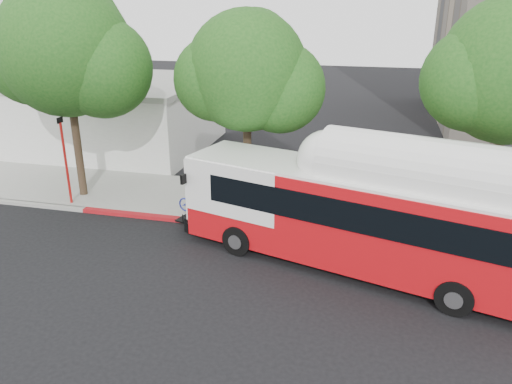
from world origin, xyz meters
TOP-DOWN VIEW (x-y plane):
  - ground at (0.00, 0.00)m, footprint 120.00×120.00m
  - sidewalk at (0.00, 6.50)m, footprint 60.00×5.00m
  - curb_strip at (0.00, 3.90)m, footprint 60.00×0.30m
  - red_curb_segment at (-3.00, 3.90)m, footprint 10.00×0.32m
  - street_tree_left at (-8.53, 5.56)m, footprint 6.67×5.80m
  - street_tree_mid at (-0.59, 6.06)m, footprint 5.75×5.00m
  - low_commercial_bldg at (-14.00, 14.00)m, footprint 16.20×10.20m
  - transit_bus at (4.09, 1.68)m, footprint 13.60×6.09m
  - signal_pole at (-8.94, 4.37)m, footprint 0.12×0.39m

SIDE VIEW (x-z plane):
  - ground at x=0.00m, z-range 0.00..0.00m
  - sidewalk at x=0.00m, z-range 0.00..0.15m
  - curb_strip at x=0.00m, z-range 0.00..0.15m
  - red_curb_segment at x=-3.00m, z-range 0.00..0.16m
  - transit_bus at x=4.09m, z-range -0.13..3.86m
  - signal_pole at x=-8.94m, z-range 0.05..4.17m
  - low_commercial_bldg at x=-14.00m, z-range 0.03..4.28m
  - street_tree_mid at x=-0.59m, z-range 1.60..10.22m
  - street_tree_left at x=-8.53m, z-range 1.73..11.47m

